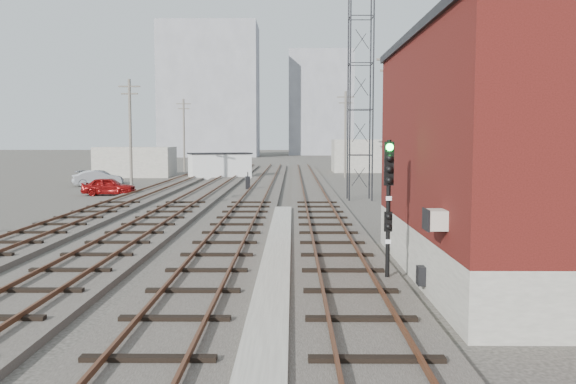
{
  "coord_description": "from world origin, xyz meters",
  "views": [
    {
      "loc": [
        1.03,
        -5.75,
        4.08
      ],
      "look_at": [
        0.86,
        15.76,
        2.2
      ],
      "focal_mm": 38.0,
      "sensor_mm": 36.0,
      "label": 1
    }
  ],
  "objects_px": {
    "signal_mast": "(389,200)",
    "car_red": "(109,186)",
    "switch_stand": "(248,183)",
    "site_trailer": "(220,166)",
    "car_grey": "(100,177)",
    "car_silver": "(97,178)"
  },
  "relations": [
    {
      "from": "signal_mast",
      "to": "car_red",
      "type": "distance_m",
      "value": 31.37
    },
    {
      "from": "switch_stand",
      "to": "signal_mast",
      "type": "bearing_deg",
      "value": -91.63
    },
    {
      "from": "signal_mast",
      "to": "switch_stand",
      "type": "distance_m",
      "value": 30.75
    },
    {
      "from": "site_trailer",
      "to": "car_red",
      "type": "bearing_deg",
      "value": -126.93
    },
    {
      "from": "switch_stand",
      "to": "car_grey",
      "type": "height_order",
      "value": "switch_stand"
    },
    {
      "from": "car_red",
      "to": "site_trailer",
      "type": "bearing_deg",
      "value": -20.15
    },
    {
      "from": "site_trailer",
      "to": "car_silver",
      "type": "xyz_separation_m",
      "value": [
        -9.44,
        -10.16,
        -0.67
      ]
    },
    {
      "from": "car_silver",
      "to": "site_trailer",
      "type": "bearing_deg",
      "value": -67.79
    },
    {
      "from": "switch_stand",
      "to": "car_red",
      "type": "xyz_separation_m",
      "value": [
        -9.83,
        -3.15,
        -0.01
      ]
    },
    {
      "from": "car_grey",
      "to": "switch_stand",
      "type": "bearing_deg",
      "value": -112.5
    },
    {
      "from": "site_trailer",
      "to": "car_silver",
      "type": "relative_size",
      "value": 1.69
    },
    {
      "from": "car_red",
      "to": "car_grey",
      "type": "height_order",
      "value": "car_red"
    },
    {
      "from": "car_grey",
      "to": "signal_mast",
      "type": "bearing_deg",
      "value": -144.33
    },
    {
      "from": "signal_mast",
      "to": "site_trailer",
      "type": "height_order",
      "value": "signal_mast"
    },
    {
      "from": "car_silver",
      "to": "car_grey",
      "type": "bearing_deg",
      "value": -13.2
    },
    {
      "from": "car_silver",
      "to": "signal_mast",
      "type": "bearing_deg",
      "value": -175.98
    },
    {
      "from": "site_trailer",
      "to": "car_grey",
      "type": "bearing_deg",
      "value": -163.3
    },
    {
      "from": "car_grey",
      "to": "car_silver",
      "type": "bearing_deg",
      "value": -160.44
    },
    {
      "from": "site_trailer",
      "to": "car_silver",
      "type": "height_order",
      "value": "site_trailer"
    },
    {
      "from": "switch_stand",
      "to": "site_trailer",
      "type": "bearing_deg",
      "value": 91.31
    },
    {
      "from": "signal_mast",
      "to": "switch_stand",
      "type": "height_order",
      "value": "signal_mast"
    },
    {
      "from": "car_red",
      "to": "car_silver",
      "type": "xyz_separation_m",
      "value": [
        -3.65,
        8.62,
        0.02
      ]
    }
  ]
}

